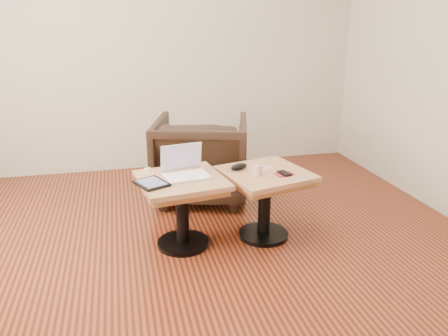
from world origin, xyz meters
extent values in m
cube|color=#3C150B|center=(0.00, 0.00, 0.00)|extent=(4.50, 4.50, 0.01)
cube|color=#BAB29E|center=(0.00, 2.25, 1.35)|extent=(4.50, 0.02, 2.70)
cylinder|color=black|center=(-0.06, 0.31, 0.02)|extent=(0.39, 0.39, 0.03)
cylinder|color=black|center=(-0.06, 0.31, 0.27)|extent=(0.10, 0.10, 0.47)
cube|color=brown|center=(-0.06, 0.31, 0.48)|extent=(0.63, 0.63, 0.04)
cube|color=#9B623B|center=(-0.06, 0.31, 0.53)|extent=(0.68, 0.68, 0.04)
cylinder|color=black|center=(0.58, 0.30, 0.02)|extent=(0.39, 0.39, 0.03)
cylinder|color=black|center=(0.58, 0.30, 0.27)|extent=(0.10, 0.10, 0.47)
cube|color=brown|center=(0.58, 0.30, 0.48)|extent=(0.67, 0.67, 0.04)
cube|color=#9B623B|center=(0.58, 0.30, 0.53)|extent=(0.72, 0.72, 0.04)
cube|color=white|center=(-0.02, 0.31, 0.55)|extent=(0.34, 0.26, 0.02)
cube|color=silver|center=(-0.02, 0.34, 0.56)|extent=(0.27, 0.14, 0.00)
cube|color=silver|center=(-0.01, 0.25, 0.56)|extent=(0.09, 0.07, 0.00)
cube|color=white|center=(-0.04, 0.43, 0.66)|extent=(0.31, 0.09, 0.21)
cube|color=brown|center=(-0.04, 0.43, 0.66)|extent=(0.28, 0.07, 0.17)
cube|color=black|center=(-0.28, 0.23, 0.55)|extent=(0.27, 0.29, 0.02)
cube|color=#191E38|center=(-0.28, 0.23, 0.56)|extent=(0.22, 0.24, 0.00)
cube|color=white|center=(-0.28, 0.52, 0.56)|extent=(0.05, 0.05, 0.02)
ellipsoid|color=black|center=(0.40, 0.39, 0.57)|extent=(0.17, 0.12, 0.05)
cylinder|color=#D95767|center=(0.49, 0.22, 0.59)|extent=(0.08, 0.08, 0.08)
sphere|color=white|center=(0.61, 0.37, 0.55)|extent=(0.01, 0.01, 0.01)
sphere|color=white|center=(0.63, 0.39, 0.55)|extent=(0.01, 0.01, 0.01)
sphere|color=white|center=(0.60, 0.39, 0.55)|extent=(0.01, 0.01, 0.01)
sphere|color=white|center=(0.64, 0.36, 0.55)|extent=(0.01, 0.01, 0.01)
sphere|color=white|center=(0.59, 0.36, 0.55)|extent=(0.01, 0.01, 0.01)
sphere|color=white|center=(0.62, 0.35, 0.55)|extent=(0.01, 0.01, 0.01)
cylinder|color=white|center=(0.61, 0.37, 0.55)|extent=(0.07, 0.04, 0.00)
cube|color=maroon|center=(0.69, 0.20, 0.55)|extent=(0.15, 0.12, 0.01)
cube|color=black|center=(0.69, 0.20, 0.56)|extent=(0.09, 0.13, 0.01)
imported|color=black|center=(0.26, 1.21, 0.39)|extent=(1.04, 1.06, 0.78)
camera|label=1|loc=(-0.46, -2.64, 1.64)|focal=35.00mm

